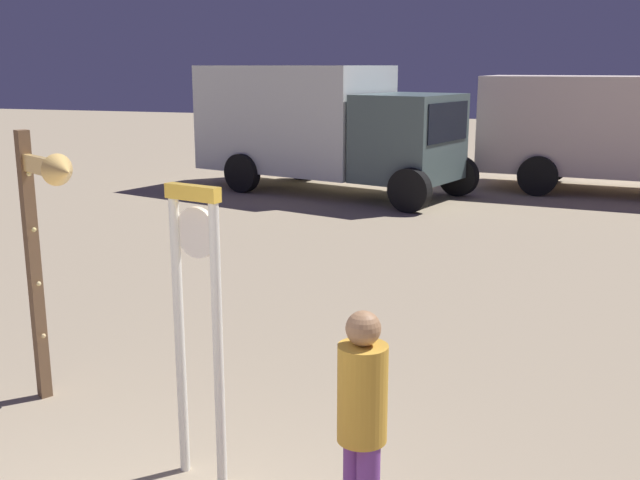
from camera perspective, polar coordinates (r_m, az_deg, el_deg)
standing_clock at (r=5.18m, az=-9.33°, el=-5.09°), size 0.44×0.18×2.12m
arrow_sign at (r=6.52m, az=-20.37°, el=0.92°), size 0.90×0.62×2.37m
person_near_clock at (r=4.49m, az=3.23°, el=-13.70°), size 0.29×0.29×1.54m
box_truck_near at (r=18.62m, az=22.61°, el=7.88°), size 7.25×3.24×2.66m
box_truck_far at (r=17.52m, az=-0.04°, el=8.88°), size 6.76×4.14×2.89m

